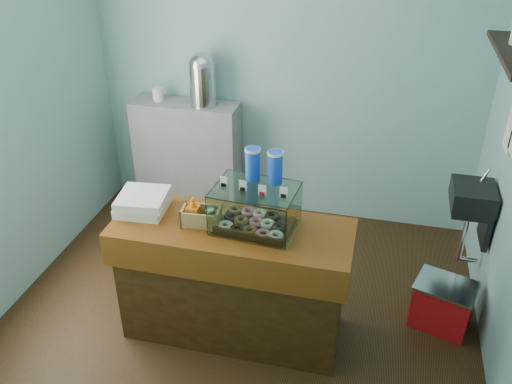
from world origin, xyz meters
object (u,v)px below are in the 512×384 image
(display_case, at_px, (257,203))
(coffee_urn, at_px, (202,78))
(counter, at_px, (233,280))
(red_cooler, at_px, (443,304))

(display_case, relative_size, coffee_urn, 1.15)
(display_case, xyz_separation_m, coffee_urn, (-0.86, 1.50, 0.29))
(counter, bearing_deg, coffee_urn, 114.29)
(counter, height_order, display_case, display_case)
(display_case, height_order, red_cooler, display_case)
(counter, height_order, coffee_urn, coffee_urn)
(coffee_urn, height_order, red_cooler, coffee_urn)
(counter, bearing_deg, display_case, 23.19)
(counter, height_order, red_cooler, counter)
(display_case, distance_m, red_cooler, 1.62)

